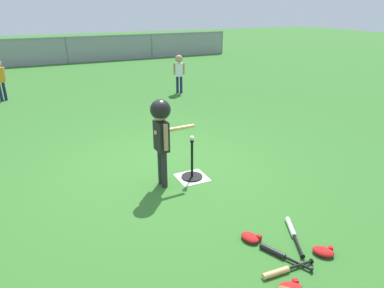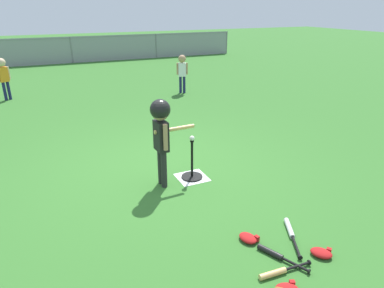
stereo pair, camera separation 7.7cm
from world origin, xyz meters
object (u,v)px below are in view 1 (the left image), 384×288
glove_near_bats (324,251)px  glove_by_plate (291,288)px  fielder_near_right (179,69)px  baseball_on_tee (192,138)px  glove_outfield_drop (250,237)px  batting_tee (192,172)px  spare_bat_black (278,254)px  spare_bat_silver (292,231)px  batter_child (161,126)px  spare_bat_wood (281,271)px

glove_near_bats → glove_by_plate: bearing=-159.3°
fielder_near_right → glove_near_bats: fielder_near_right is taller
baseball_on_tee → glove_outfield_drop: (-0.06, -1.63, -0.61)m
batting_tee → glove_outfield_drop: bearing=-92.0°
fielder_near_right → glove_near_bats: size_ratio=4.08×
spare_bat_black → glove_by_plate: size_ratio=2.06×
spare_bat_silver → glove_outfield_drop: (-0.51, 0.10, 0.01)m
baseball_on_tee → spare_bat_black: (0.05, -1.97, -0.61)m
glove_near_bats → glove_outfield_drop: same height
spare_bat_silver → spare_bat_black: bearing=-148.8°
batter_child → spare_bat_silver: bearing=-61.6°
batting_tee → glove_near_bats: 2.21m
spare_bat_silver → glove_outfield_drop: glove_outfield_drop is taller
fielder_near_right → glove_near_bats: (-1.50, -7.20, -0.68)m
batter_child → glove_by_plate: (0.33, -2.37, -0.88)m
spare_bat_black → batter_child: bearing=105.1°
baseball_on_tee → spare_bat_black: 2.06m
spare_bat_silver → glove_by_plate: size_ratio=2.36×
spare_bat_wood → batter_child: bearing=100.3°
spare_bat_silver → batter_child: bearing=118.4°
batting_tee → glove_by_plate: size_ratio=2.27×
baseball_on_tee → glove_near_bats: 2.29m
fielder_near_right → glove_outfield_drop: fielder_near_right is taller
glove_outfield_drop → spare_bat_wood: bearing=-92.5°
fielder_near_right → spare_bat_black: 7.31m
batter_child → glove_near_bats: size_ratio=4.70×
spare_bat_silver → glove_by_plate: glove_by_plate is taller
baseball_on_tee → fielder_near_right: fielder_near_right is taller
spare_bat_silver → spare_bat_wood: (-0.53, -0.46, 0.00)m
spare_bat_wood → glove_outfield_drop: bearing=87.5°
spare_bat_black → glove_near_bats: (0.45, -0.18, 0.01)m
spare_bat_black → glove_near_bats: bearing=-22.3°
batting_tee → glove_near_bats: size_ratio=2.22×
batting_tee → spare_bat_silver: 1.78m
batting_tee → glove_by_plate: (-0.15, -2.40, -0.06)m
baseball_on_tee → spare_bat_wood: size_ratio=0.13×
batting_tee → glove_by_plate: bearing=-93.5°
batter_child → spare_bat_black: batter_child is taller
glove_near_bats → spare_bat_black: bearing=157.7°
glove_outfield_drop → baseball_on_tee: bearing=88.0°
spare_bat_silver → spare_bat_black: 0.47m
spare_bat_wood → glove_near_bats: glove_near_bats is taller
fielder_near_right → spare_bat_silver: (-1.55, -6.77, -0.68)m
batting_tee → glove_outfield_drop: 1.63m
fielder_near_right → spare_bat_black: size_ratio=2.02×
baseball_on_tee → spare_bat_silver: size_ratio=0.12×
spare_bat_wood → spare_bat_black: 0.25m
spare_bat_wood → glove_by_plate: glove_by_plate is taller
baseball_on_tee → spare_bat_silver: bearing=-75.5°
spare_bat_black → glove_near_bats: size_ratio=2.02×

